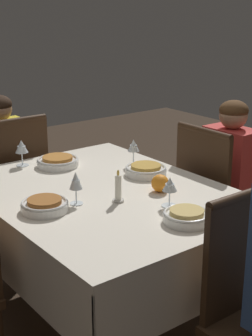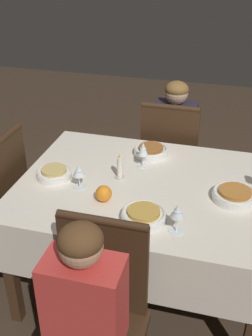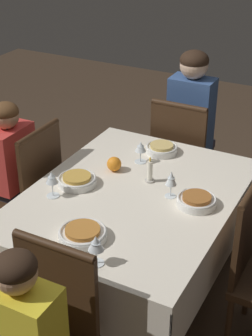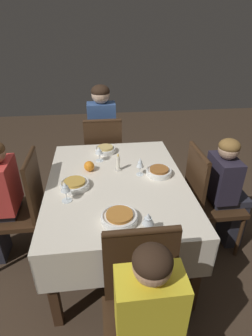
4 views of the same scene
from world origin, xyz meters
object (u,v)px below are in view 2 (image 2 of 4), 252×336
at_px(bowl_west, 235,195).
at_px(bowl_north, 144,215).
at_px(orange_fruit, 104,194).
at_px(bowl_east, 54,173).
at_px(chair_south, 171,155).
at_px(chair_north, 96,316).
at_px(person_child_dark, 175,139).
at_px(candle_centerpiece, 120,169).
at_px(dining_table, 146,198).
at_px(wine_glass_south, 143,150).
at_px(wine_glass_east, 79,172).
at_px(wine_glass_north, 177,212).
at_px(bowl_south, 151,151).

height_order(bowl_west, bowl_north, same).
bearing_deg(orange_fruit, bowl_east, -23.81).
relative_size(bowl_west, bowl_north, 1.06).
bearing_deg(chair_south, bowl_north, 92.41).
relative_size(chair_north, person_child_dark, 0.92).
relative_size(chair_south, orange_fruit, 11.18).
relative_size(person_child_dark, bowl_east, 5.22).
bearing_deg(person_child_dark, candle_centerpiece, 79.26).
distance_m(dining_table, wine_glass_south, 0.28).
xyz_separation_m(dining_table, wine_glass_east, (0.34, 0.12, 0.19)).
relative_size(person_child_dark, wine_glass_east, 7.61).
relative_size(chair_north, orange_fruit, 11.18).
distance_m(dining_table, candle_centerpiece, 0.22).
bearing_deg(orange_fruit, wine_glass_south, -105.33).
bearing_deg(bowl_west, chair_south, -59.60).
xyz_separation_m(chair_north, orange_fruit, (0.13, -0.55, 0.25)).
height_order(bowl_north, wine_glass_north, wine_glass_north).
distance_m(candle_centerpiece, orange_fruit, 0.24).
relative_size(wine_glass_south, wine_glass_north, 1.02).
distance_m(bowl_west, bowl_south, 0.64).
xyz_separation_m(bowl_west, bowl_north, (0.41, 0.29, 0.00)).
height_order(bowl_north, candle_centerpiece, candle_centerpiece).
xyz_separation_m(person_child_dark, bowl_west, (-0.46, 0.95, 0.18)).
height_order(dining_table, orange_fruit, orange_fruit).
bearing_deg(bowl_east, chair_south, -122.88).
bearing_deg(chair_south, orange_fruit, 78.95).
bearing_deg(chair_south, wine_glass_east, 68.05).
xyz_separation_m(bowl_east, wine_glass_north, (-0.74, 0.30, 0.08)).
distance_m(person_child_dark, wine_glass_north, 1.33).
height_order(person_child_dark, bowl_south, person_child_dark).
relative_size(bowl_north, orange_fruit, 2.56).
distance_m(chair_south, wine_glass_north, 1.18).
bearing_deg(wine_glass_south, chair_south, -97.90).
relative_size(chair_north, bowl_east, 4.80).
height_order(chair_north, person_child_dark, person_child_dark).
distance_m(chair_north, wine_glass_north, 0.57).
height_order(dining_table, candle_centerpiece, candle_centerpiece).
height_order(chair_north, candle_centerpiece, chair_north).
height_order(dining_table, wine_glass_south, wine_glass_south).
bearing_deg(bowl_south, candle_centerpiece, 71.41).
bearing_deg(bowl_east, wine_glass_north, 157.73).
bearing_deg(dining_table, wine_glass_east, 19.55).
bearing_deg(dining_table, wine_glass_south, -71.51).
height_order(chair_south, chair_north, same).
bearing_deg(candle_centerpiece, chair_north, 98.42).
height_order(bowl_west, bowl_south, same).
bearing_deg(chair_south, dining_table, 89.00).
xyz_separation_m(dining_table, bowl_east, (0.51, 0.06, 0.12)).
xyz_separation_m(dining_table, chair_north, (0.04, 0.76, -0.12)).
xyz_separation_m(wine_glass_north, orange_fruit, (0.40, -0.15, -0.07)).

